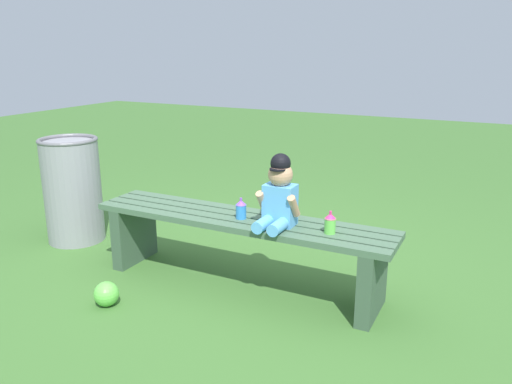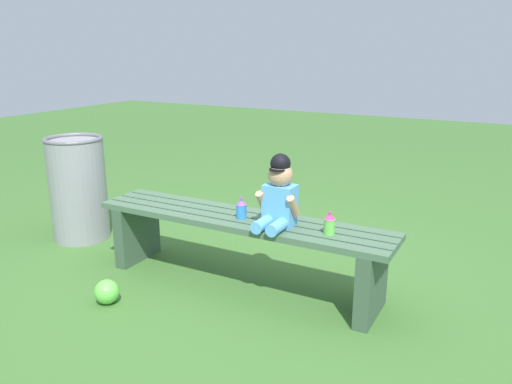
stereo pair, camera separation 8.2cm
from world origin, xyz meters
TOP-DOWN VIEW (x-y plane):
  - ground_plane at (0.00, 0.00)m, footprint 16.00×16.00m
  - park_bench at (0.00, 0.00)m, footprint 1.84×0.37m
  - child_figure at (0.26, -0.04)m, footprint 0.23×0.27m
  - sippy_cup_left at (0.02, -0.02)m, footprint 0.06×0.06m
  - sippy_cup_right at (0.56, -0.02)m, footprint 0.06×0.06m
  - toy_ball at (-0.54, -0.56)m, footprint 0.14×0.14m
  - trash_bin at (-1.45, 0.12)m, footprint 0.42×0.42m

SIDE VIEW (x-z plane):
  - ground_plane at x=0.00m, z-range 0.00..0.00m
  - toy_ball at x=-0.54m, z-range 0.00..0.14m
  - park_bench at x=0.00m, z-range 0.09..0.52m
  - trash_bin at x=-1.45m, z-range 0.00..0.77m
  - sippy_cup_left at x=0.02m, z-range 0.43..0.55m
  - sippy_cup_right at x=0.56m, z-range 0.43..0.55m
  - child_figure at x=0.26m, z-range 0.41..0.81m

